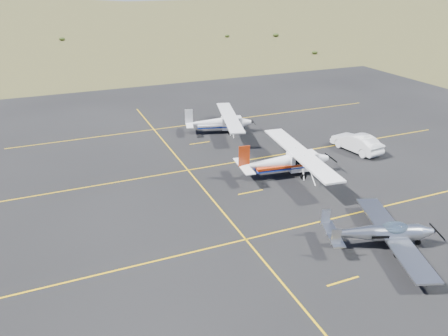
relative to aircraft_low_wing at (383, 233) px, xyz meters
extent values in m
plane|color=#383D1C|center=(-1.02, 1.71, -0.93)|extent=(1600.00, 1600.00, 0.00)
cube|color=black|center=(-1.02, 8.71, -0.93)|extent=(72.00, 72.00, 0.02)
cube|color=silver|center=(0.62, -0.22, -0.19)|extent=(4.31, 8.80, 0.12)
ellipsoid|color=#99BFD8|center=(0.62, -0.22, 0.28)|extent=(1.83, 1.41, 0.81)
cube|color=silver|center=(-2.80, 1.00, 0.09)|extent=(1.64, 3.01, 0.06)
cube|color=silver|center=(-3.30, 0.03, 0.53)|extent=(0.53, 0.24, 0.98)
cube|color=silver|center=(-2.58, 2.07, 0.53)|extent=(0.53, 0.24, 0.98)
cylinder|color=black|center=(2.10, -0.75, -0.75)|extent=(0.34, 0.20, 0.33)
cylinder|color=black|center=(0.04, -1.27, -0.72)|extent=(0.41, 0.23, 0.39)
cylinder|color=black|center=(0.83, 0.95, -0.72)|extent=(0.41, 0.23, 0.39)
cube|color=white|center=(1.13, 10.60, 0.16)|extent=(2.38, 1.44, 1.39)
cube|color=white|center=(0.93, 10.62, 0.88)|extent=(2.91, 11.41, 0.14)
cube|color=black|center=(1.13, 10.60, 0.45)|extent=(1.78, 1.41, 0.56)
cube|color=#B1310E|center=(-0.19, 10.75, 0.06)|extent=(5.24, 1.79, 0.18)
cube|color=#B1310E|center=(-3.66, 11.16, 1.14)|extent=(0.88, 0.17, 1.64)
cube|color=white|center=(-3.66, 11.16, 0.32)|extent=(1.15, 3.35, 0.06)
cylinder|color=black|center=(2.46, 10.44, -0.73)|extent=(0.38, 0.15, 0.37)
cylinder|color=black|center=(0.70, 9.56, -0.69)|extent=(0.46, 0.19, 0.45)
cylinder|color=black|center=(0.96, 11.70, -0.69)|extent=(0.46, 0.19, 0.45)
cube|color=silver|center=(0.03, 21.94, 0.03)|extent=(2.19, 1.51, 1.22)
cube|color=silver|center=(-0.15, 21.98, 0.67)|extent=(3.90, 9.97, 0.13)
cube|color=black|center=(0.03, 21.94, 0.29)|extent=(1.67, 1.41, 0.50)
cube|color=silver|center=(-1.11, 22.24, -0.06)|extent=(4.64, 2.18, 0.16)
cube|color=silver|center=(-4.08, 23.03, 0.89)|extent=(0.76, 0.26, 1.45)
cube|color=silver|center=(-4.08, 23.03, 0.17)|extent=(1.40, 2.97, 0.05)
cylinder|color=black|center=(1.16, 21.64, -0.75)|extent=(0.34, 0.17, 0.33)
cylinder|color=black|center=(-0.48, 21.09, -0.72)|extent=(0.41, 0.22, 0.40)
cylinder|color=black|center=(0.01, 22.92, -0.72)|extent=(0.41, 0.22, 0.40)
imported|color=silver|center=(8.30, 12.85, -0.11)|extent=(2.47, 5.10, 1.61)
camera|label=1|loc=(-16.85, -16.30, 13.75)|focal=35.00mm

